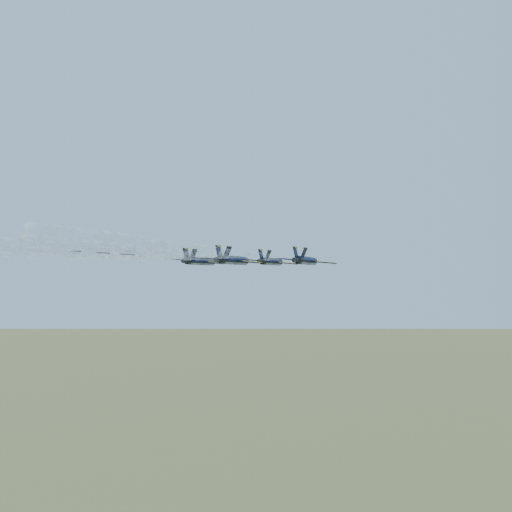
% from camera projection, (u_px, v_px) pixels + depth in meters
% --- Properties ---
extents(jet_lead, '(11.66, 15.14, 3.26)m').
position_uv_depth(jet_lead, '(272.00, 262.00, 121.82)').
color(jet_lead, black).
extents(jet_left, '(11.66, 15.14, 3.26)m').
position_uv_depth(jet_left, '(201.00, 261.00, 115.01)').
color(jet_left, black).
extents(jet_right, '(11.66, 15.14, 3.26)m').
position_uv_depth(jet_right, '(307.00, 261.00, 107.44)').
color(jet_right, black).
extents(jet_slot, '(11.66, 15.14, 3.26)m').
position_uv_depth(jet_slot, '(234.00, 260.00, 101.91)').
color(jet_slot, black).
extents(smoke_trail_lead, '(9.05, 67.12, 2.01)m').
position_uv_depth(smoke_trail_lead, '(152.00, 257.00, 74.31)').
color(smoke_trail_lead, white).
extents(smoke_trail_left, '(9.05, 67.12, 2.01)m').
position_uv_depth(smoke_trail_left, '(19.00, 256.00, 67.50)').
color(smoke_trail_left, white).
extents(smoke_trail_right, '(9.05, 67.12, 2.01)m').
position_uv_depth(smoke_trail_right, '(186.00, 254.00, 59.93)').
color(smoke_trail_right, white).
extents(smoke_trail_slot, '(9.05, 67.12, 2.01)m').
position_uv_depth(smoke_trail_slot, '(38.00, 253.00, 54.40)').
color(smoke_trail_slot, white).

